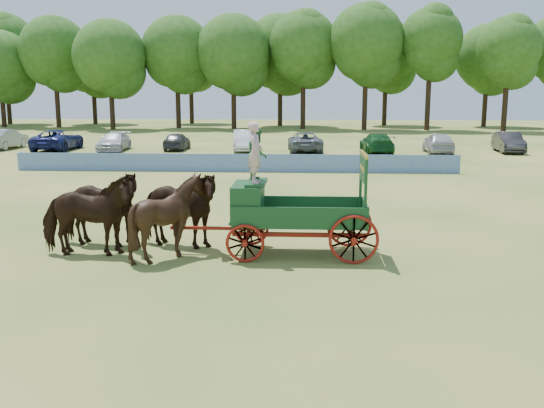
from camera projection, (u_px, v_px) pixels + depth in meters
The scene contains 9 objects.
ground at pixel (196, 254), 17.76m from camera, with size 160.00×160.00×0.00m, color tan.
horse_lead_left at pixel (86, 216), 17.33m from camera, with size 1.28×2.80×2.37m, color black.
horse_lead_right at pixel (99, 209), 18.41m from camera, with size 1.28×2.80×2.37m, color black.
horse_wheel_left at pixel (169, 217), 17.19m from camera, with size 1.92×2.15×2.37m, color black.
horse_wheel_right at pixel (177, 210), 18.27m from camera, with size 1.28×2.80×2.37m, color black.
farm_dray at pixel (274, 199), 17.49m from camera, with size 6.00×2.00×3.87m.
sponsor_banner at pixel (234, 163), 35.37m from camera, with size 26.00×0.08×1.05m, color #1D539F.
parked_cars at pixel (244, 141), 47.10m from camera, with size 52.18×6.43×1.64m.
treeline at pixel (240, 52), 75.21m from camera, with size 92.97×21.89×14.99m.
Camera 1 is at (3.23, -17.02, 4.76)m, focal length 40.00 mm.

